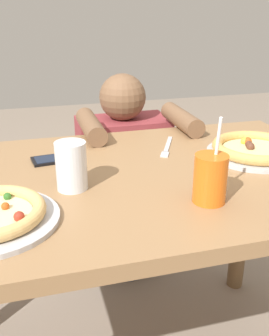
# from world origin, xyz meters

# --- Properties ---
(dining_table) EXTENTS (1.27, 0.80, 0.75)m
(dining_table) POSITION_xyz_m (0.00, 0.00, 0.63)
(dining_table) COLOR #936D47
(dining_table) RESTS_ON ground
(pizza_far) EXTENTS (0.30, 0.30, 0.04)m
(pizza_far) POSITION_xyz_m (0.40, 0.04, 0.77)
(pizza_far) COLOR #B7B7BC
(pizza_far) RESTS_ON dining_table
(drink_cup_colored) EXTENTS (0.08, 0.08, 0.21)m
(drink_cup_colored) POSITION_xyz_m (0.12, -0.21, 0.81)
(drink_cup_colored) COLOR orange
(drink_cup_colored) RESTS_ON dining_table
(water_cup_clear) EXTENTS (0.08, 0.08, 0.13)m
(water_cup_clear) POSITION_xyz_m (-0.19, -0.05, 0.81)
(water_cup_clear) COLOR silver
(water_cup_clear) RESTS_ON dining_table
(fork) EXTENTS (0.11, 0.19, 0.00)m
(fork) POSITION_xyz_m (0.15, 0.18, 0.75)
(fork) COLOR silver
(fork) RESTS_ON dining_table
(cell_phone) EXTENTS (0.16, 0.09, 0.01)m
(cell_phone) POSITION_xyz_m (-0.21, 0.17, 0.75)
(cell_phone) COLOR black
(cell_phone) RESTS_ON dining_table
(diner_seated) EXTENTS (0.42, 0.53, 0.93)m
(diner_seated) POSITION_xyz_m (0.11, 0.61, 0.42)
(diner_seated) COLOR #333847
(diner_seated) RESTS_ON ground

